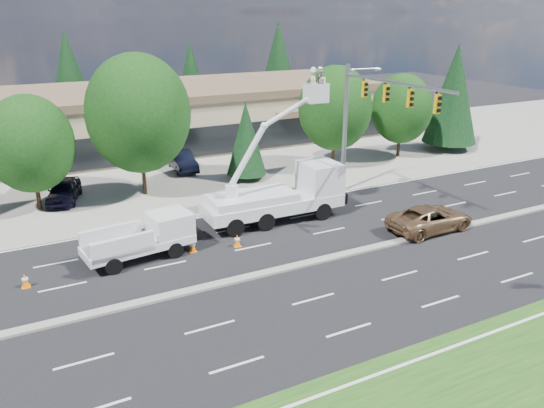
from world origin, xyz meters
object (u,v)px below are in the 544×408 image
utility_pickup (146,241)px  bucket_truck (286,188)px  minivan (430,218)px  signal_mast (365,112)px

utility_pickup → bucket_truck: 9.39m
utility_pickup → minivan: (15.95, -4.08, -0.15)m
signal_mast → bucket_truck: 7.60m
signal_mast → utility_pickup: 16.57m
signal_mast → minivan: 8.36m
utility_pickup → minivan: size_ratio=1.10×
minivan → utility_pickup: bearing=74.5°
utility_pickup → bucket_truck: bearing=1.9°
bucket_truck → minivan: size_ratio=1.71×
signal_mast → bucket_truck: (-6.37, -0.86, -4.06)m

